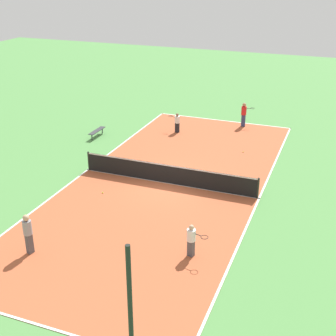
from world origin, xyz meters
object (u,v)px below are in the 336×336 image
object	(u,v)px
bench	(97,131)
player_baseline_gray	(28,231)
tennis_ball_left_sideline	(103,193)
player_far_white	(177,122)
tennis_net	(168,174)
player_near_white	(191,239)
tennis_ball_far_baseline	(243,152)
player_coach_red	(244,113)

from	to	relation	value
bench	player_baseline_gray	bearing A→B (deg)	17.66
tennis_ball_left_sideline	bench	bearing A→B (deg)	-59.27
player_far_white	tennis_net	bearing A→B (deg)	126.63
bench	tennis_ball_left_sideline	distance (m)	8.53
player_near_white	tennis_ball_far_baseline	distance (m)	11.65
tennis_net	player_near_white	distance (m)	6.73
player_far_white	player_near_white	bearing A→B (deg)	132.21
bench	tennis_ball_far_baseline	distance (m)	9.82
player_coach_red	player_near_white	xyz separation A→B (m)	(-1.61, 16.51, -0.20)
player_near_white	player_baseline_gray	size ratio (longest dim) A/B	0.81
tennis_net	player_baseline_gray	size ratio (longest dim) A/B	5.54
player_far_white	player_coach_red	distance (m)	4.91
player_baseline_gray	tennis_ball_far_baseline	distance (m)	14.89
player_far_white	player_baseline_gray	size ratio (longest dim) A/B	0.78
player_baseline_gray	tennis_ball_left_sideline	size ratio (longest dim) A/B	25.52
player_far_white	bench	bearing A→B (deg)	49.87
player_far_white	tennis_ball_far_baseline	bearing A→B (deg)	178.38
bench	player_far_white	xyz separation A→B (m)	(-4.72, -2.71, 0.39)
player_far_white	player_baseline_gray	bearing A→B (deg)	107.93
player_baseline_gray	tennis_ball_left_sideline	world-z (taller)	player_baseline_gray
tennis_net	tennis_ball_left_sideline	distance (m)	3.57
tennis_net	tennis_ball_left_sideline	xyz separation A→B (m)	(2.67, 2.30, -0.52)
tennis_net	player_coach_red	bearing A→B (deg)	-98.83
player_near_white	player_far_white	bearing A→B (deg)	126.20
player_baseline_gray	player_near_white	bearing A→B (deg)	123.52
player_near_white	tennis_ball_left_sideline	size ratio (longest dim) A/B	20.69
tennis_ball_left_sideline	tennis_ball_far_baseline	bearing A→B (deg)	-124.10
tennis_net	player_far_white	size ratio (longest dim) A/B	7.12
player_near_white	player_baseline_gray	xyz separation A→B (m)	(6.13, 2.13, 0.20)
player_far_white	tennis_ball_far_baseline	distance (m)	5.51
tennis_ball_far_baseline	bench	bearing A→B (deg)	4.10
player_far_white	player_coach_red	bearing A→B (deg)	-124.05
tennis_net	player_far_white	xyz separation A→B (m)	(2.32, -7.74, 0.20)
player_coach_red	tennis_ball_left_sideline	world-z (taller)	player_coach_red
bench	player_near_white	xyz separation A→B (m)	(-10.29, 10.92, 0.42)
player_coach_red	tennis_ball_far_baseline	xyz separation A→B (m)	(-1.11, 4.89, -0.95)
bench	player_baseline_gray	world-z (taller)	player_baseline_gray
bench	player_baseline_gray	distance (m)	13.71
player_baseline_gray	tennis_ball_left_sideline	distance (m)	5.80
player_near_white	tennis_ball_left_sideline	world-z (taller)	player_near_white
player_far_white	player_near_white	distance (m)	14.72
tennis_net	bench	bearing A→B (deg)	-35.58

